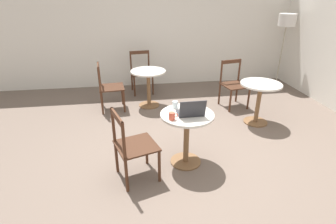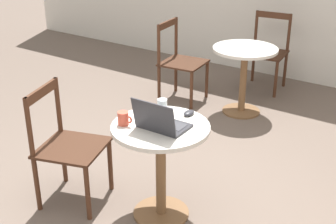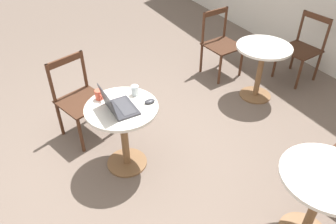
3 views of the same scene
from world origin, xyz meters
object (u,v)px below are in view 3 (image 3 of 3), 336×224
object	(u,v)px
chair_near_left	(80,99)
cafe_table_near	(123,123)
chair_far_back	(302,49)
drinking_glass	(135,90)
cafe_table_mid	(321,193)
chair_far_left	(220,44)
mug	(99,95)
laptop	(118,106)
cafe_table_far	(262,60)
mouse	(150,101)

from	to	relation	value
chair_near_left	cafe_table_near	bearing A→B (deg)	17.74
chair_far_back	drinking_glass	distance (m)	2.62
cafe_table_mid	chair_far_left	size ratio (longest dim) A/B	0.80
mug	chair_far_left	bearing A→B (deg)	113.14
chair_far_left	cafe_table_mid	bearing A→B (deg)	-20.33
cafe_table_near	laptop	xyz separation A→B (m)	(0.03, -0.04, 0.23)
mug	drinking_glass	bearing A→B (deg)	74.10
chair_near_left	laptop	distance (m)	0.80
chair_far_left	drinking_glass	size ratio (longest dim) A/B	9.39
cafe_table_mid	chair_far_back	size ratio (longest dim) A/B	0.80
cafe_table_far	chair_far_back	size ratio (longest dim) A/B	0.80
chair_near_left	chair_far_left	world-z (taller)	same
laptop	drinking_glass	xyz separation A→B (m)	(-0.15, 0.23, 0.00)
cafe_table_far	chair_far_left	world-z (taller)	chair_far_left
mouse	cafe_table_near	bearing A→B (deg)	-104.98
cafe_table_far	mouse	bearing A→B (deg)	-77.04
cafe_table_mid	drinking_glass	xyz separation A→B (m)	(-1.56, -0.77, 0.23)
cafe_table_far	mug	world-z (taller)	mug
cafe_table_mid	chair_far_back	bearing A→B (deg)	135.70
laptop	cafe_table_far	bearing A→B (deg)	100.24
laptop	chair_far_left	bearing A→B (deg)	119.79
cafe_table_far	laptop	xyz separation A→B (m)	(0.36, -2.01, 0.23)
drinking_glass	cafe_table_near	bearing A→B (deg)	-57.93
chair_near_left	mouse	xyz separation A→B (m)	(0.75, 0.47, 0.28)
cafe_table_far	mug	bearing A→B (deg)	-86.74
cafe_table_far	mouse	world-z (taller)	mouse
mug	cafe_table_mid	bearing A→B (deg)	33.42
chair_near_left	drinking_glass	xyz separation A→B (m)	(0.57, 0.41, 0.31)
cafe_table_mid	chair_far_left	distance (m)	2.68
chair_far_back	mouse	xyz separation A→B (m)	(0.49, -2.53, 0.28)
laptop	mouse	distance (m)	0.29
cafe_table_far	laptop	size ratio (longest dim) A/B	2.22
cafe_table_near	cafe_table_far	size ratio (longest dim) A/B	1.00
cafe_table_near	cafe_table_far	world-z (taller)	same
chair_far_back	mouse	bearing A→B (deg)	-79.07
cafe_table_far	chair_far_left	bearing A→B (deg)	-174.34
mouse	chair_far_left	bearing A→B (deg)	124.75
chair_near_left	mug	xyz separation A→B (m)	(0.48, 0.09, 0.31)
cafe_table_far	cafe_table_near	bearing A→B (deg)	-80.52
cafe_table_far	laptop	distance (m)	2.05
chair_far_left	chair_near_left	bearing A→B (deg)	-79.60
cafe_table_near	chair_far_back	distance (m)	2.81
drinking_glass	mug	bearing A→B (deg)	-105.90
cafe_table_near	cafe_table_mid	xyz separation A→B (m)	(1.44, 0.96, 0.00)
cafe_table_near	drinking_glass	xyz separation A→B (m)	(-0.12, 0.19, 0.23)
chair_far_left	chair_far_back	world-z (taller)	same
mouse	mug	distance (m)	0.47
chair_near_left	chair_far_back	bearing A→B (deg)	84.99
laptop	mug	world-z (taller)	laptop
chair_far_left	drinking_glass	distance (m)	1.98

